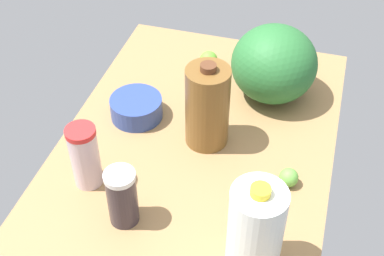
# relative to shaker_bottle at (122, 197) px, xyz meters

# --- Properties ---
(countertop) EXTENTS (1.20, 0.76, 0.03)m
(countertop) POSITION_rel_shaker_bottle_xyz_m (-0.26, 0.10, -0.10)
(countertop) COLOR #977247
(countertop) RESTS_ON ground
(shaker_bottle) EXTENTS (0.08, 0.08, 0.16)m
(shaker_bottle) POSITION_rel_shaker_bottle_xyz_m (0.00, 0.00, 0.00)
(shaker_bottle) COLOR #312830
(shaker_bottle) RESTS_ON countertop
(chocolate_milk_jug) EXTENTS (0.12, 0.12, 0.26)m
(chocolate_milk_jug) POSITION_rel_shaker_bottle_xyz_m (-0.33, 0.12, 0.04)
(chocolate_milk_jug) COLOR brown
(chocolate_milk_jug) RESTS_ON countertop
(mixing_bowl) EXTENTS (0.15, 0.15, 0.06)m
(mixing_bowl) POSITION_rel_shaker_bottle_xyz_m (-0.37, -0.11, -0.05)
(mixing_bowl) COLOR #2C428C
(mixing_bowl) RESTS_ON countertop
(watermelon) EXTENTS (0.26, 0.26, 0.23)m
(watermelon) POSITION_rel_shaker_bottle_xyz_m (-0.58, 0.26, 0.04)
(watermelon) COLOR #296A31
(watermelon) RESTS_ON countertop
(milk_jug) EXTENTS (0.12, 0.12, 0.26)m
(milk_jug) POSITION_rel_shaker_bottle_xyz_m (0.04, 0.33, 0.04)
(milk_jug) COLOR white
(milk_jug) RESTS_ON countertop
(tumbler_cup) EXTENTS (0.08, 0.08, 0.18)m
(tumbler_cup) POSITION_rel_shaker_bottle_xyz_m (-0.09, -0.14, 0.01)
(tumbler_cup) COLOR silver
(tumbler_cup) RESTS_ON countertop
(lime_by_jug) EXTENTS (0.05, 0.05, 0.05)m
(lime_by_jug) POSITION_rel_shaker_bottle_xyz_m (-0.22, 0.37, -0.06)
(lime_by_jug) COLOR #65AC42
(lime_by_jug) RESTS_ON countertop
(lime_loose) EXTENTS (0.06, 0.06, 0.06)m
(lime_loose) POSITION_rel_shaker_bottle_xyz_m (-0.67, 0.04, -0.05)
(lime_loose) COLOR #63AD32
(lime_loose) RESTS_ON countertop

